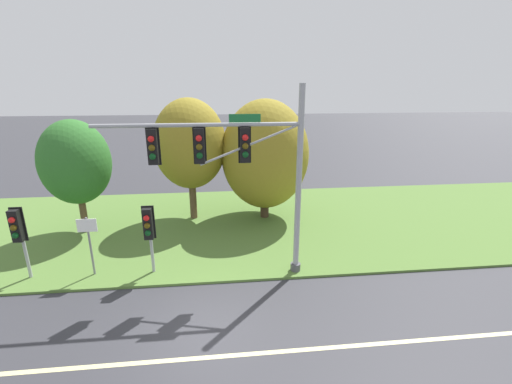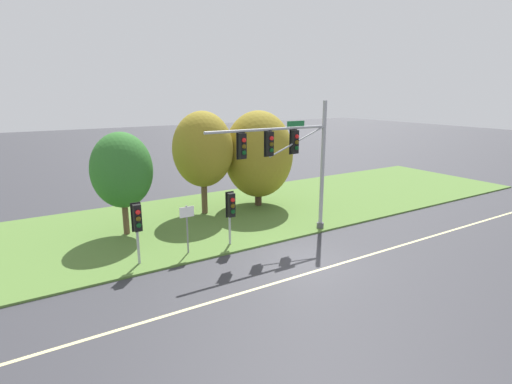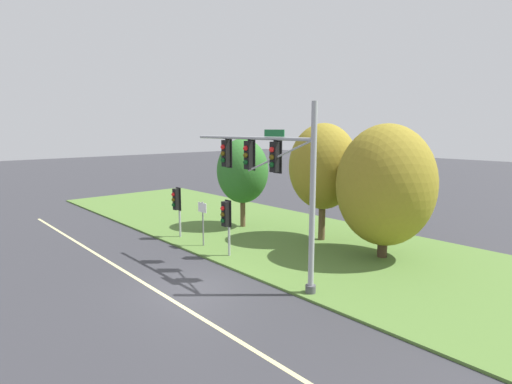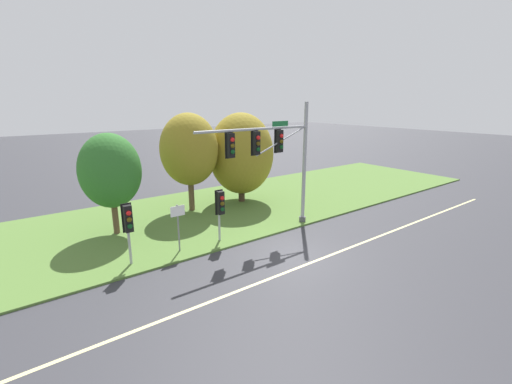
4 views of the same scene
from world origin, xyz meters
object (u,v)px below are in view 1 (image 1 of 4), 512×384
Objects in this scene: route_sign_post at (89,238)px; tree_left_of_mast at (190,144)px; tree_behind_signpost at (265,155)px; traffic_signal_mast at (239,162)px; pedestrian_signal_near_kerb at (18,230)px; pedestrian_signal_further_along at (149,227)px; tree_nearest_road at (75,163)px.

route_sign_post is 0.37× the size of tree_left_of_mast.
tree_behind_signpost is at bearing 35.96° from route_sign_post.
pedestrian_signal_near_kerb is at bearing 177.09° from traffic_signal_mast.
traffic_signal_mast is at bearing -5.45° from route_sign_post.
tree_behind_signpost is at bearing 47.34° from pedestrian_signal_further_along.
pedestrian_signal_further_along is 6.39m from tree_left_of_mast.
tree_behind_signpost is at bearing 29.39° from pedestrian_signal_near_kerb.
pedestrian_signal_further_along is at bearing -132.66° from tree_behind_signpost.
tree_behind_signpost is at bearing 6.55° from tree_nearest_road.
pedestrian_signal_further_along is 2.34m from route_sign_post.
traffic_signal_mast is at bearing -2.91° from pedestrian_signal_near_kerb.
tree_behind_signpost is at bearing 73.71° from traffic_signal_mast.
tree_left_of_mast is at bearing 58.24° from route_sign_post.
traffic_signal_mast is 1.31× the size of tree_nearest_road.
pedestrian_signal_further_along is 0.43× the size of tree_behind_signpost.
pedestrian_signal_near_kerb is (-8.14, 0.41, -2.44)m from traffic_signal_mast.
traffic_signal_mast is 6.63m from tree_left_of_mast.
pedestrian_signal_further_along is at bearing -47.82° from tree_nearest_road.
tree_nearest_road is at bearing 132.18° from pedestrian_signal_further_along.
tree_behind_signpost is at bearing -3.61° from tree_left_of_mast.
tree_left_of_mast is at bearing 109.64° from traffic_signal_mast.
pedestrian_signal_further_along is at bearing -101.73° from tree_left_of_mast.
tree_left_of_mast reaches higher than route_sign_post.
traffic_signal_mast is at bearing -70.36° from tree_left_of_mast.
tree_nearest_road reaches higher than route_sign_post.
traffic_signal_mast is 6.48m from route_sign_post.
traffic_signal_mast is at bearing -32.93° from tree_nearest_road.
route_sign_post is at bearing 3.21° from pedestrian_signal_near_kerb.
route_sign_post is at bearing 174.96° from pedestrian_signal_further_along.
tree_behind_signpost is (1.75, 5.98, -0.97)m from traffic_signal_mast.
route_sign_post is at bearing -121.76° from tree_left_of_mast.
tree_nearest_road reaches higher than pedestrian_signal_further_along.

